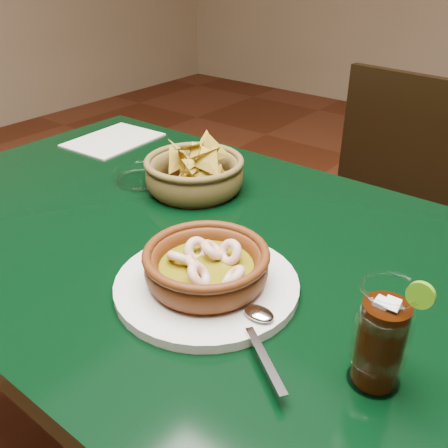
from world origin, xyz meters
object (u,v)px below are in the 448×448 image
Objects in this scene: dining_chair at (372,220)px; chip_basket at (195,173)px; cola_drink at (381,337)px; shrimp_plate at (207,271)px; dining_table at (175,269)px.

chip_basket is (-0.19, -0.56, 0.29)m from dining_chair.
cola_drink is at bearing -27.33° from chip_basket.
cola_drink reaches higher than dining_chair.
chip_basket is at bearing 152.67° from cola_drink.
dining_chair reaches higher than chip_basket.
dining_chair is at bearing 111.52° from cola_drink.
dining_chair is 0.87m from shrimp_plate.
shrimp_plate is 0.28m from cola_drink.
dining_chair reaches higher than shrimp_plate.
chip_basket is (-0.25, 0.25, 0.01)m from shrimp_plate.
cola_drink is (0.33, -0.83, 0.32)m from dining_chair.
dining_table is 4.98× the size of chip_basket.
dining_table is at bearing -64.71° from chip_basket.
dining_table is 1.33× the size of dining_chair.
dining_table is 3.38× the size of shrimp_plate.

